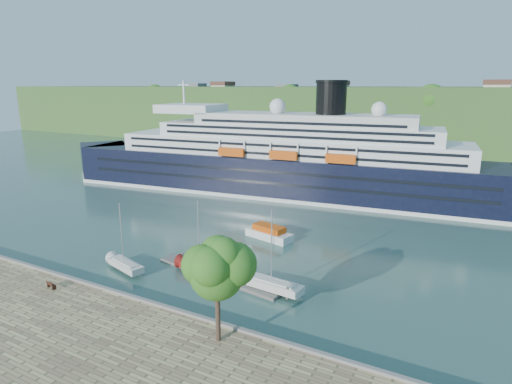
{
  "coord_description": "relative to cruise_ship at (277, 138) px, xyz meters",
  "views": [
    {
      "loc": [
        33.4,
        -32.73,
        24.63
      ],
      "look_at": [
        -0.13,
        30.0,
        6.82
      ],
      "focal_mm": 30.0,
      "sensor_mm": 36.0,
      "label": 1
    }
  ],
  "objects": [
    {
      "name": "ground",
      "position": [
        8.46,
        -55.9,
        -12.89
      ],
      "size": [
        400.0,
        400.0,
        0.0
      ],
      "primitive_type": "plane",
      "color": "#325A51",
      "rests_on": "ground"
    },
    {
      "name": "quay_coping",
      "position": [
        8.46,
        -56.1,
        -11.74
      ],
      "size": [
        220.0,
        0.5,
        0.3
      ],
      "primitive_type": "cube",
      "color": "slate",
      "rests_on": "promenade"
    },
    {
      "name": "cruise_ship",
      "position": [
        0.0,
        0.0,
        0.0
      ],
      "size": [
        115.99,
        29.51,
        25.79
      ],
      "primitive_type": null,
      "rotation": [
        0.0,
        0.0,
        0.11
      ],
      "color": "black",
      "rests_on": "ground"
    },
    {
      "name": "park_bench",
      "position": [
        -1.84,
        -58.83,
        -11.41
      ],
      "size": [
        1.6,
        0.9,
        0.97
      ],
      "primitive_type": null,
      "rotation": [
        0.0,
        0.0,
        -0.19
      ],
      "color": "#411F12",
      "rests_on": "promenade"
    },
    {
      "name": "sailboat_white_near",
      "position": [
        0.93,
        -49.53,
        -8.36
      ],
      "size": [
        7.29,
        3.77,
        9.08
      ],
      "primitive_type": null,
      "rotation": [
        0.0,
        0.0,
        -0.27
      ],
      "color": "silver",
      "rests_on": "ground"
    },
    {
      "name": "far_hillside",
      "position": [
        8.46,
        89.1,
        -0.89
      ],
      "size": [
        400.0,
        50.0,
        24.0
      ],
      "primitive_type": "cube",
      "color": "#335421",
      "rests_on": "ground"
    },
    {
      "name": "tender_launch",
      "position": [
        12.34,
        -28.83,
        -11.76
      ],
      "size": [
        8.67,
        4.65,
        2.28
      ],
      "primitive_type": null,
      "rotation": [
        0.0,
        0.0,
        -0.23
      ],
      "color": "#D74D0C",
      "rests_on": "ground"
    },
    {
      "name": "sailboat_white_far",
      "position": [
        21.52,
        -45.65,
        -7.84
      ],
      "size": [
        7.98,
        2.83,
        10.1
      ],
      "primitive_type": null,
      "rotation": [
        0.0,
        0.0,
        -0.09
      ],
      "color": "silver",
      "rests_on": "ground"
    },
    {
      "name": "promenade_tree",
      "position": [
        21.68,
        -58.48,
        -6.19
      ],
      "size": [
        6.88,
        6.88,
        11.4
      ],
      "primitive_type": null,
      "color": "#2C651A",
      "rests_on": "promenade"
    },
    {
      "name": "floating_pontoon",
      "position": [
        12.71,
        -44.96,
        -12.67
      ],
      "size": [
        19.95,
        5.52,
        0.44
      ],
      "primitive_type": null,
      "rotation": [
        0.0,
        0.0,
        -0.16
      ],
      "color": "slate",
      "rests_on": "ground"
    },
    {
      "name": "sailboat_red",
      "position": [
        10.56,
        -45.18,
        -8.1
      ],
      "size": [
        7.5,
        2.34,
        9.59
      ],
      "primitive_type": null,
      "rotation": [
        0.0,
        0.0,
        -0.04
      ],
      "color": "maroon",
      "rests_on": "ground"
    }
  ]
}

